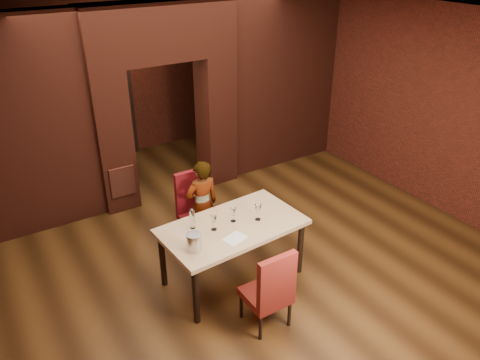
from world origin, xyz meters
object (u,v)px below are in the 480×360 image
at_px(chair_near, 266,286).
at_px(potted_plant, 239,219).
at_px(wine_bucket, 194,242).
at_px(dining_table, 233,252).
at_px(person_seated, 202,205).
at_px(wine_glass_a, 214,222).
at_px(wine_glass_c, 258,212).
at_px(wine_glass_b, 233,214).
at_px(water_bottle, 192,219).
at_px(chair_far, 199,211).

relative_size(chair_near, potted_plant, 2.62).
distance_m(chair_near, wine_bucket, 0.96).
distance_m(dining_table, chair_near, 0.89).
distance_m(wine_bucket, potted_plant, 1.87).
height_order(person_seated, potted_plant, person_seated).
distance_m(chair_near, wine_glass_a, 1.01).
xyz_separation_m(dining_table, wine_glass_c, (0.34, -0.07, 0.53)).
bearing_deg(wine_glass_b, water_bottle, 165.03).
distance_m(dining_table, person_seated, 0.91).
bearing_deg(chair_far, wine_bucket, -118.55).
height_order(wine_glass_a, water_bottle, water_bottle).
bearing_deg(chair_far, dining_table, -89.68).
bearing_deg(wine_glass_b, chair_far, 93.09).
xyz_separation_m(wine_glass_a, water_bottle, (-0.20, 0.17, 0.03)).
bearing_deg(chair_far, chair_near, -92.48).
distance_m(dining_table, wine_glass_c, 0.63).
distance_m(person_seated, wine_glass_a, 0.92).
distance_m(dining_table, wine_bucket, 0.86).
bearing_deg(person_seated, potted_plant, -176.18).
height_order(wine_glass_c, potted_plant, wine_glass_c).
distance_m(person_seated, wine_bucket, 1.30).
distance_m(wine_glass_b, water_bottle, 0.52).
bearing_deg(chair_near, potted_plant, -112.80).
xyz_separation_m(wine_glass_c, wine_bucket, (-0.98, -0.15, -0.00)).
distance_m(chair_far, person_seated, 0.15).
relative_size(chair_far, chair_near, 1.04).
bearing_deg(person_seated, chair_far, -72.82).
height_order(chair_near, potted_plant, chair_near).
bearing_deg(chair_far, wine_glass_c, -71.15).
bearing_deg(water_bottle, dining_table, -23.90).
xyz_separation_m(person_seated, water_bottle, (-0.48, -0.67, 0.29)).
height_order(wine_glass_b, wine_bucket, wine_bucket).
bearing_deg(wine_glass_b, wine_glass_c, -24.70).
bearing_deg(water_bottle, chair_far, 58.51).
xyz_separation_m(dining_table, potted_plant, (0.66, 0.90, -0.22)).
bearing_deg(wine_bucket, potted_plant, 40.69).
height_order(chair_far, person_seated, person_seated).
bearing_deg(wine_bucket, wine_glass_c, 8.70).
distance_m(wine_bucket, water_bottle, 0.46).
bearing_deg(chair_far, wine_glass_b, -86.34).
bearing_deg(wine_glass_c, wine_glass_a, 170.80).
xyz_separation_m(dining_table, chair_far, (0.00, 0.95, 0.13)).
xyz_separation_m(wine_glass_c, potted_plant, (0.32, 0.97, -0.74)).
distance_m(chair_far, wine_glass_a, 1.03).
relative_size(dining_table, chair_far, 1.62).
bearing_deg(dining_table, person_seated, 84.62).
bearing_deg(wine_glass_c, dining_table, 168.92).
distance_m(dining_table, water_bottle, 0.74).
bearing_deg(wine_glass_a, chair_near, -80.33).
xyz_separation_m(person_seated, wine_glass_c, (0.31, -0.94, 0.27)).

